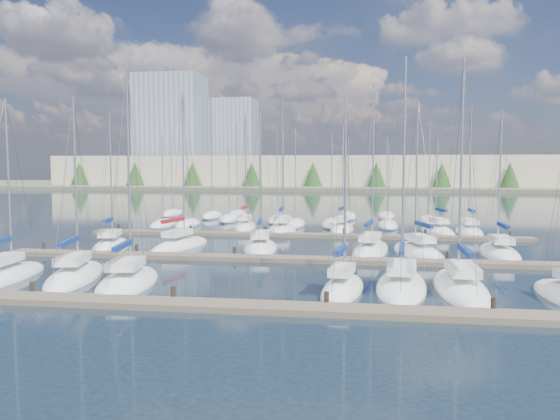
# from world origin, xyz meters

# --- Properties ---
(ground) EXTENTS (400.00, 400.00, 0.00)m
(ground) POSITION_xyz_m (0.00, 60.00, 0.00)
(ground) COLOR #192633
(ground) RESTS_ON ground
(dock_near) EXTENTS (44.00, 1.93, 1.10)m
(dock_near) POSITION_xyz_m (0.00, 2.01, 0.15)
(dock_near) COLOR #6B5E4C
(dock_near) RESTS_ON ground
(dock_mid) EXTENTS (44.00, 1.93, 1.10)m
(dock_mid) POSITION_xyz_m (0.00, 16.01, 0.15)
(dock_mid) COLOR #6B5E4C
(dock_mid) RESTS_ON ground
(dock_far) EXTENTS (44.00, 1.93, 1.10)m
(dock_far) POSITION_xyz_m (0.00, 30.01, 0.15)
(dock_far) COLOR #6B5E4C
(dock_far) RESTS_ON ground
(sailboat_d) EXTENTS (3.07, 7.14, 11.62)m
(sailboat_d) POSITION_xyz_m (4.69, 6.51, 0.19)
(sailboat_d) COLOR white
(sailboat_d) RESTS_ON ground
(sailboat_q) EXTENTS (4.15, 7.86, 11.04)m
(sailboat_q) POSITION_xyz_m (13.74, 35.17, 0.17)
(sailboat_q) COLOR white
(sailboat_q) RESTS_ON ground
(sailboat_l) EXTENTS (4.89, 9.11, 13.10)m
(sailboat_l) POSITION_xyz_m (10.27, 20.66, 0.18)
(sailboat_l) COLOR white
(sailboat_l) RESTS_ON ground
(sailboat_m) EXTENTS (3.01, 8.87, 12.24)m
(sailboat_m) POSITION_xyz_m (16.60, 20.97, 0.17)
(sailboat_m) COLOR white
(sailboat_m) RESTS_ON ground
(sailboat_b) EXTENTS (4.67, 9.24, 12.20)m
(sailboat_b) POSITION_xyz_m (-12.17, 7.71, 0.17)
(sailboat_b) COLOR white
(sailboat_b) RESTS_ON ground
(sailboat_e) EXTENTS (3.64, 9.18, 14.13)m
(sailboat_e) POSITION_xyz_m (8.04, 7.85, 0.18)
(sailboat_e) COLOR white
(sailboat_e) RESTS_ON ground
(sailboat_i) EXTENTS (4.22, 9.05, 14.21)m
(sailboat_i) POSITION_xyz_m (-9.82, 21.11, 0.19)
(sailboat_i) COLOR white
(sailboat_i) RESTS_ON ground
(sailboat_o) EXTENTS (3.62, 8.48, 15.38)m
(sailboat_o) POSITION_xyz_m (-2.75, 34.08, 0.19)
(sailboat_o) COLOR white
(sailboat_o) RESTS_ON ground
(sailboat_f) EXTENTS (2.90, 9.99, 14.03)m
(sailboat_f) POSITION_xyz_m (11.35, 7.91, 0.18)
(sailboat_f) COLOR white
(sailboat_f) RESTS_ON ground
(sailboat_j) EXTENTS (3.88, 8.29, 13.44)m
(sailboat_j) POSITION_xyz_m (-2.75, 21.17, 0.18)
(sailboat_j) COLOR white
(sailboat_j) RESTS_ON ground
(sailboat_a) EXTENTS (3.34, 8.61, 12.09)m
(sailboat_a) POSITION_xyz_m (-16.38, 6.94, 0.18)
(sailboat_a) COLOR white
(sailboat_a) RESTS_ON ground
(sailboat_p) EXTENTS (3.04, 7.31, 12.29)m
(sailboat_p) POSITION_xyz_m (3.65, 35.56, 0.19)
(sailboat_p) COLOR white
(sailboat_p) RESTS_ON ground
(sailboat_k) EXTENTS (4.08, 9.99, 14.55)m
(sailboat_k) POSITION_xyz_m (6.50, 21.04, 0.19)
(sailboat_k) COLOR white
(sailboat_k) RESTS_ON ground
(sailboat_r) EXTENTS (2.88, 8.83, 14.24)m
(sailboat_r) POSITION_xyz_m (16.96, 35.07, 0.19)
(sailboat_r) COLOR white
(sailboat_r) RESTS_ON ground
(sailboat_c) EXTENTS (4.34, 8.67, 13.78)m
(sailboat_c) POSITION_xyz_m (-8.12, 6.56, 0.18)
(sailboat_c) COLOR white
(sailboat_c) RESTS_ON ground
(sailboat_n) EXTENTS (2.88, 7.66, 13.64)m
(sailboat_n) POSITION_xyz_m (-7.18, 35.71, 0.20)
(sailboat_n) COLOR white
(sailboat_n) RESTS_ON ground
(sailboat_h) EXTENTS (4.41, 7.79, 12.49)m
(sailboat_h) POSITION_xyz_m (-15.62, 19.95, 0.18)
(sailboat_h) COLOR white
(sailboat_h) RESTS_ON ground
(distant_boats) EXTENTS (36.93, 20.75, 13.30)m
(distant_boats) POSITION_xyz_m (-4.34, 43.76, 0.29)
(distant_boats) COLOR #9EA0A5
(distant_boats) RESTS_ON ground
(shoreline) EXTENTS (400.00, 60.00, 38.00)m
(shoreline) POSITION_xyz_m (-13.29, 149.77, 7.44)
(shoreline) COLOR #666B51
(shoreline) RESTS_ON ground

